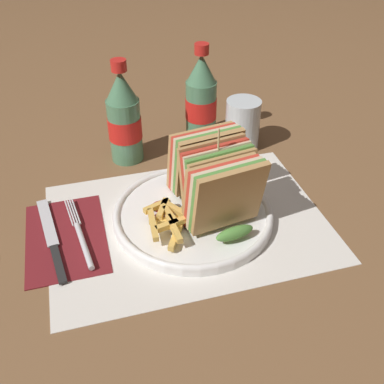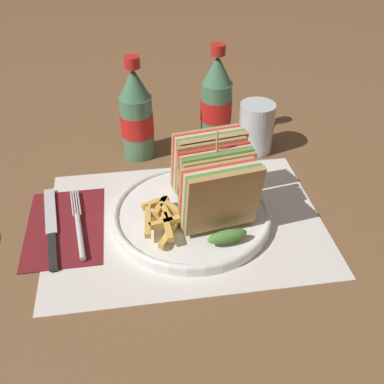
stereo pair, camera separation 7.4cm
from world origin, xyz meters
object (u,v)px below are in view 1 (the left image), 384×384
at_px(knife, 52,239).
at_px(coke_bottle_far, 201,100).
at_px(club_sandwich, 216,179).
at_px(coke_bottle_near, 124,119).
at_px(glass_near, 242,124).
at_px(fork, 81,238).
at_px(plate_main, 195,213).

height_order(knife, coke_bottle_far, coke_bottle_far).
distance_m(club_sandwich, coke_bottle_near, 0.24).
bearing_deg(club_sandwich, glass_near, 58.24).
distance_m(club_sandwich, fork, 0.23).
distance_m(plate_main, glass_near, 0.25).
relative_size(fork, knife, 0.85).
distance_m(fork, knife, 0.05).
relative_size(plate_main, coke_bottle_near, 1.31).
relative_size(coke_bottle_near, glass_near, 1.97).
relative_size(coke_bottle_near, coke_bottle_far, 1.00).
relative_size(club_sandwich, fork, 1.14).
bearing_deg(glass_near, plate_main, -128.36).
height_order(plate_main, coke_bottle_far, coke_bottle_far).
bearing_deg(glass_near, coke_bottle_far, 139.89).
bearing_deg(coke_bottle_far, club_sandwich, -101.53).
distance_m(knife, glass_near, 0.43).
relative_size(plate_main, coke_bottle_far, 1.31).
bearing_deg(coke_bottle_far, glass_near, -40.11).
distance_m(fork, glass_near, 0.40).
bearing_deg(plate_main, club_sandwich, -2.80).
relative_size(plate_main, glass_near, 2.59).
xyz_separation_m(plate_main, coke_bottle_far, (0.09, 0.26, 0.08)).
xyz_separation_m(plate_main, fork, (-0.19, -0.01, -0.00)).
bearing_deg(glass_near, coke_bottle_near, 175.37).
height_order(fork, glass_near, glass_near).
xyz_separation_m(fork, coke_bottle_near, (0.11, 0.22, 0.08)).
bearing_deg(coke_bottle_far, coke_bottle_near, -166.25).
distance_m(plate_main, coke_bottle_near, 0.24).
xyz_separation_m(plate_main, coke_bottle_near, (-0.08, 0.22, 0.08)).
distance_m(club_sandwich, glass_near, 0.23).
height_order(plate_main, glass_near, glass_near).
height_order(fork, coke_bottle_far, coke_bottle_far).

